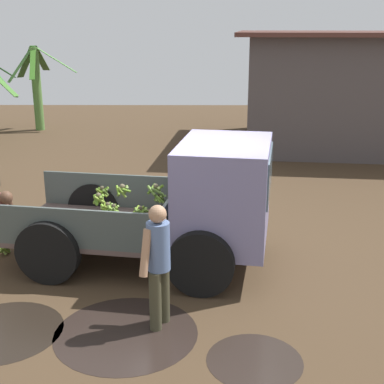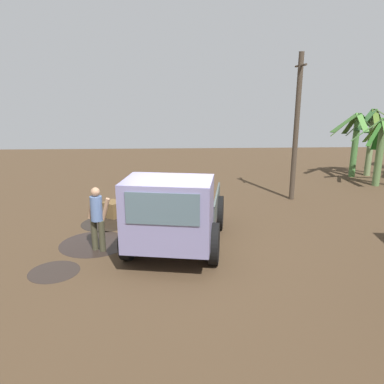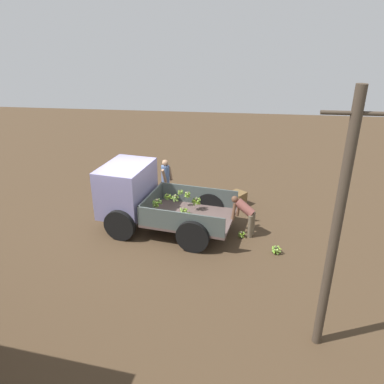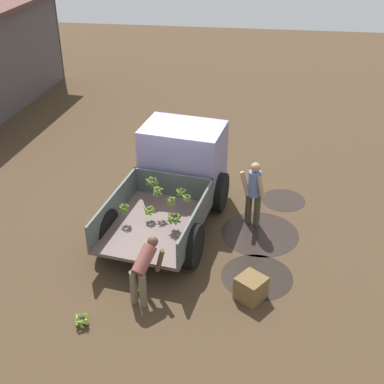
{
  "view_description": "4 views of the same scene",
  "coord_description": "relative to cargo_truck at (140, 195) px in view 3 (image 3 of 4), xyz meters",
  "views": [
    {
      "loc": [
        -0.16,
        -8.12,
        3.72
      ],
      "look_at": [
        -0.21,
        -0.36,
        1.29
      ],
      "focal_mm": 50.0,
      "sensor_mm": 36.0,
      "label": 1
    },
    {
      "loc": [
        8.25,
        -0.06,
        3.89
      ],
      "look_at": [
        -1.34,
        0.38,
        1.3
      ],
      "focal_mm": 35.0,
      "sensor_mm": 36.0,
      "label": 2
    },
    {
      "loc": [
        -3.15,
        10.37,
        5.98
      ],
      "look_at": [
        -1.85,
        0.09,
        1.38
      ],
      "focal_mm": 35.0,
      "sensor_mm": 36.0,
      "label": 3
    },
    {
      "loc": [
        -11.36,
        -1.94,
        7.29
      ],
      "look_at": [
        -1.69,
        -0.7,
        1.42
      ],
      "focal_mm": 50.0,
      "sensor_mm": 36.0,
      "label": 4
    }
  ],
  "objects": [
    {
      "name": "utility_pole",
      "position": [
        -4.84,
        4.4,
        1.58
      ],
      "size": [
        1.11,
        0.18,
        5.19
      ],
      "color": "#41352A",
      "rests_on": "ground"
    },
    {
      "name": "wooden_crate_0",
      "position": [
        -3.11,
        -1.92,
        -0.83
      ],
      "size": [
        0.7,
        0.7,
        0.49
      ],
      "primitive_type": "cube",
      "rotation": [
        0.0,
        0.0,
        5.66
      ],
      "color": "brown",
      "rests_on": "ground"
    },
    {
      "name": "mud_patch_0",
      "position": [
        0.67,
        -2.64,
        -1.07
      ],
      "size": [
        1.13,
        1.13,
        0.01
      ],
      "primitive_type": "cylinder",
      "color": "#2B221D",
      "rests_on": "ground"
    },
    {
      "name": "person_worker_loading",
      "position": [
        -3.35,
        0.16,
        -0.34
      ],
      "size": [
        0.79,
        0.68,
        1.22
      ],
      "rotation": [
        0.0,
        0.0,
        -0.36
      ],
      "color": "brown",
      "rests_on": "ground"
    },
    {
      "name": "banana_bunch_on_ground_1",
      "position": [
        -3.27,
        0.37,
        -0.96
      ],
      "size": [
        0.25,
        0.25,
        0.2
      ],
      "color": "#413B2A",
      "rests_on": "ground"
    },
    {
      "name": "ground",
      "position": [
        0.14,
        0.15,
        -1.07
      ],
      "size": [
        36.0,
        36.0,
        0.0
      ],
      "primitive_type": "plane",
      "color": "#463422"
    },
    {
      "name": "cargo_truck",
      "position": [
        0.0,
        0.0,
        0.0
      ],
      "size": [
        4.37,
        2.77,
        2.03
      ],
      "rotation": [
        0.0,
        0.0,
        -0.17
      ],
      "color": "brown",
      "rests_on": "ground"
    },
    {
      "name": "mud_patch_2",
      "position": [
        -2.46,
        -2.03,
        -1.07
      ],
      "size": [
        1.51,
        1.51,
        0.01
      ],
      "primitive_type": "cylinder",
      "color": "black",
      "rests_on": "ground"
    },
    {
      "name": "person_foreground_visitor",
      "position": [
        -0.48,
        -1.86,
        -0.17
      ],
      "size": [
        0.44,
        0.65,
        1.64
      ],
      "rotation": [
        0.0,
        0.0,
        2.71
      ],
      "color": "#3E3C29",
      "rests_on": "ground"
    },
    {
      "name": "banana_bunch_on_ground_0",
      "position": [
        -4.26,
        1.17,
        -0.95
      ],
      "size": [
        0.29,
        0.28,
        0.23
      ],
      "color": "#443D2C",
      "rests_on": "ground"
    },
    {
      "name": "mud_patch_1",
      "position": [
        -0.89,
        -2.06,
        -1.07
      ],
      "size": [
        1.82,
        1.82,
        0.01
      ],
      "primitive_type": "cylinder",
      "color": "black",
      "rests_on": "ground"
    }
  ]
}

